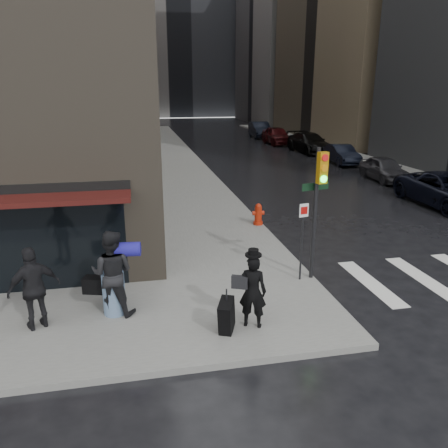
{
  "coord_description": "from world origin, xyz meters",
  "views": [
    {
      "loc": [
        -2.64,
        -8.95,
        5.12
      ],
      "look_at": [
        -0.2,
        3.04,
        1.3
      ],
      "focal_mm": 35.0,
      "sensor_mm": 36.0,
      "label": 1
    }
  ],
  "objects_px": {
    "man_greycoat": "(34,288)",
    "parked_car_3": "(309,143)",
    "fire_hydrant": "(258,215)",
    "parked_car_5": "(260,130)",
    "parked_car_0": "(448,190)",
    "parked_car_4": "(277,135)",
    "man_jeans": "(112,273)",
    "parked_car_1": "(384,169)",
    "man_overcoat": "(247,295)",
    "traffic_light": "(317,197)",
    "parked_car_2": "(342,154)"
  },
  "relations": [
    {
      "from": "man_greycoat",
      "to": "parked_car_0",
      "type": "relative_size",
      "value": 0.35
    },
    {
      "from": "man_jeans",
      "to": "parked_car_3",
      "type": "height_order",
      "value": "man_jeans"
    },
    {
      "from": "parked_car_1",
      "to": "parked_car_5",
      "type": "distance_m",
      "value": 23.48
    },
    {
      "from": "man_greycoat",
      "to": "traffic_light",
      "type": "bearing_deg",
      "value": 163.6
    },
    {
      "from": "parked_car_0",
      "to": "parked_car_5",
      "type": "xyz_separation_m",
      "value": [
        -0.31,
        29.33,
        0.09
      ]
    },
    {
      "from": "traffic_light",
      "to": "man_jeans",
      "type": "bearing_deg",
      "value": 178.67
    },
    {
      "from": "fire_hydrant",
      "to": "parked_car_5",
      "type": "bearing_deg",
      "value": 73.87
    },
    {
      "from": "parked_car_3",
      "to": "parked_car_1",
      "type": "bearing_deg",
      "value": -94.07
    },
    {
      "from": "man_overcoat",
      "to": "parked_car_0",
      "type": "distance_m",
      "value": 14.32
    },
    {
      "from": "traffic_light",
      "to": "parked_car_4",
      "type": "distance_m",
      "value": 31.23
    },
    {
      "from": "parked_car_1",
      "to": "parked_car_5",
      "type": "height_order",
      "value": "parked_car_5"
    },
    {
      "from": "man_greycoat",
      "to": "parked_car_4",
      "type": "distance_m",
      "value": 34.8
    },
    {
      "from": "traffic_light",
      "to": "parked_car_4",
      "type": "bearing_deg",
      "value": 62.71
    },
    {
      "from": "parked_car_4",
      "to": "fire_hydrant",
      "type": "bearing_deg",
      "value": -109.8
    },
    {
      "from": "man_greycoat",
      "to": "parked_car_3",
      "type": "bearing_deg",
      "value": -149.54
    },
    {
      "from": "traffic_light",
      "to": "fire_hydrant",
      "type": "relative_size",
      "value": 4.32
    },
    {
      "from": "traffic_light",
      "to": "fire_hydrant",
      "type": "distance_m",
      "value": 5.42
    },
    {
      "from": "man_jeans",
      "to": "parked_car_2",
      "type": "distance_m",
      "value": 24.21
    },
    {
      "from": "fire_hydrant",
      "to": "parked_car_5",
      "type": "distance_m",
      "value": 31.99
    },
    {
      "from": "parked_car_1",
      "to": "parked_car_3",
      "type": "distance_m",
      "value": 11.73
    },
    {
      "from": "parked_car_2",
      "to": "parked_car_3",
      "type": "height_order",
      "value": "parked_car_3"
    },
    {
      "from": "man_greycoat",
      "to": "fire_hydrant",
      "type": "xyz_separation_m",
      "value": [
        6.7,
        6.28,
        -0.56
      ]
    },
    {
      "from": "man_jeans",
      "to": "parked_car_0",
      "type": "xyz_separation_m",
      "value": [
        14.3,
        7.35,
        -0.41
      ]
    },
    {
      "from": "traffic_light",
      "to": "fire_hydrant",
      "type": "xyz_separation_m",
      "value": [
        -0.08,
        5.07,
        -1.92
      ]
    },
    {
      "from": "fire_hydrant",
      "to": "parked_car_3",
      "type": "distance_m",
      "value": 21.35
    },
    {
      "from": "fire_hydrant",
      "to": "traffic_light",
      "type": "bearing_deg",
      "value": -89.04
    },
    {
      "from": "parked_car_0",
      "to": "parked_car_2",
      "type": "bearing_deg",
      "value": 86.66
    },
    {
      "from": "parked_car_0",
      "to": "parked_car_3",
      "type": "height_order",
      "value": "parked_car_3"
    },
    {
      "from": "man_jeans",
      "to": "man_greycoat",
      "type": "height_order",
      "value": "man_jeans"
    },
    {
      "from": "man_greycoat",
      "to": "parked_car_5",
      "type": "height_order",
      "value": "man_greycoat"
    },
    {
      "from": "traffic_light",
      "to": "parked_car_2",
      "type": "xyz_separation_m",
      "value": [
        9.7,
        18.2,
        -1.78
      ]
    },
    {
      "from": "traffic_light",
      "to": "fire_hydrant",
      "type": "height_order",
      "value": "traffic_light"
    },
    {
      "from": "man_overcoat",
      "to": "traffic_light",
      "type": "xyz_separation_m",
      "value": [
        2.36,
        2.1,
        1.53
      ]
    },
    {
      "from": "parked_car_0",
      "to": "parked_car_2",
      "type": "distance_m",
      "value": 11.75
    },
    {
      "from": "man_jeans",
      "to": "parked_car_5",
      "type": "xyz_separation_m",
      "value": [
        13.99,
        36.68,
        -0.32
      ]
    },
    {
      "from": "man_jeans",
      "to": "parked_car_1",
      "type": "relative_size",
      "value": 0.5
    },
    {
      "from": "man_jeans",
      "to": "parked_car_3",
      "type": "relative_size",
      "value": 0.37
    },
    {
      "from": "fire_hydrant",
      "to": "parked_car_0",
      "type": "distance_m",
      "value": 9.3
    },
    {
      "from": "traffic_light",
      "to": "parked_car_2",
      "type": "relative_size",
      "value": 0.88
    },
    {
      "from": "parked_car_4",
      "to": "parked_car_5",
      "type": "relative_size",
      "value": 0.95
    },
    {
      "from": "parked_car_3",
      "to": "parked_car_2",
      "type": "bearing_deg",
      "value": -92.85
    },
    {
      "from": "man_jeans",
      "to": "traffic_light",
      "type": "distance_m",
      "value": 5.42
    },
    {
      "from": "parked_car_0",
      "to": "parked_car_4",
      "type": "relative_size",
      "value": 1.11
    },
    {
      "from": "man_greycoat",
      "to": "parked_car_3",
      "type": "xyz_separation_m",
      "value": [
        16.45,
        25.27,
        -0.28
      ]
    },
    {
      "from": "man_greycoat",
      "to": "parked_car_0",
      "type": "height_order",
      "value": "man_greycoat"
    },
    {
      "from": "parked_car_2",
      "to": "parked_car_3",
      "type": "distance_m",
      "value": 5.87
    },
    {
      "from": "parked_car_2",
      "to": "man_greycoat",
      "type": "bearing_deg",
      "value": -126.6
    },
    {
      "from": "man_overcoat",
      "to": "parked_car_4",
      "type": "xyz_separation_m",
      "value": [
        11.12,
        32.03,
        -0.09
      ]
    },
    {
      "from": "parked_car_4",
      "to": "parked_car_5",
      "type": "distance_m",
      "value": 5.87
    },
    {
      "from": "fire_hydrant",
      "to": "parked_car_2",
      "type": "height_order",
      "value": "parked_car_2"
    }
  ]
}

